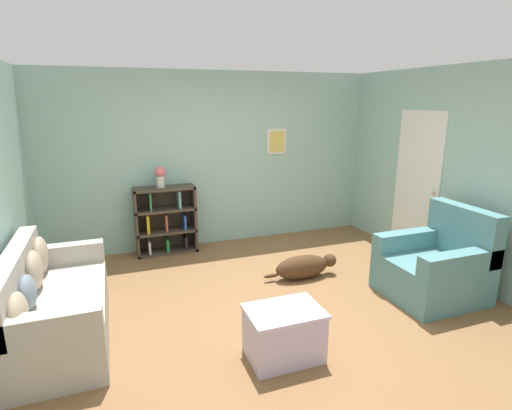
{
  "coord_description": "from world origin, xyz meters",
  "views": [
    {
      "loc": [
        -1.48,
        -3.63,
        2.19
      ],
      "look_at": [
        0.0,
        0.4,
        1.05
      ],
      "focal_mm": 28.0,
      "sensor_mm": 36.0,
      "label": 1
    }
  ],
  "objects": [
    {
      "name": "ground_plane",
      "position": [
        0.0,
        0.0,
        0.0
      ],
      "size": [
        14.0,
        14.0,
        0.0
      ],
      "primitive_type": "plane",
      "color": "brown"
    },
    {
      "name": "couch",
      "position": [
        -2.1,
        0.13,
        0.34
      ],
      "size": [
        0.8,
        1.7,
        0.89
      ],
      "color": "#ADA89E",
      "rests_on": "ground_plane"
    },
    {
      "name": "dog",
      "position": [
        0.69,
        0.53,
        0.15
      ],
      "size": [
        0.98,
        0.27,
        0.3
      ],
      "color": "#472D19",
      "rests_on": "ground_plane"
    },
    {
      "name": "recliner_chair",
      "position": [
        1.89,
        -0.39,
        0.35
      ],
      "size": [
        0.98,
        0.92,
        1.03
      ],
      "color": "slate",
      "rests_on": "ground_plane"
    },
    {
      "name": "vase",
      "position": [
        -0.84,
        2.02,
        1.15
      ],
      "size": [
        0.15,
        0.15,
        0.3
      ],
      "color": "silver",
      "rests_on": "bookshelf"
    },
    {
      "name": "coffee_table",
      "position": [
        -0.2,
        -0.85,
        0.24
      ],
      "size": [
        0.64,
        0.46,
        0.46
      ],
      "color": "#BCB2D1",
      "rests_on": "ground_plane"
    },
    {
      "name": "bookshelf",
      "position": [
        -0.8,
        2.05,
        0.48
      ],
      "size": [
        0.87,
        0.32,
        0.98
      ],
      "color": "#42382D",
      "rests_on": "ground_plane"
    },
    {
      "name": "wall_right",
      "position": [
        2.55,
        0.02,
        1.29
      ],
      "size": [
        0.16,
        5.0,
        2.6
      ],
      "color": "#93BCB2",
      "rests_on": "ground_plane"
    },
    {
      "name": "wall_back",
      "position": [
        0.0,
        2.25,
        1.3
      ],
      "size": [
        5.6,
        0.13,
        2.6
      ],
      "color": "#93BCB2",
      "rests_on": "ground_plane"
    }
  ]
}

